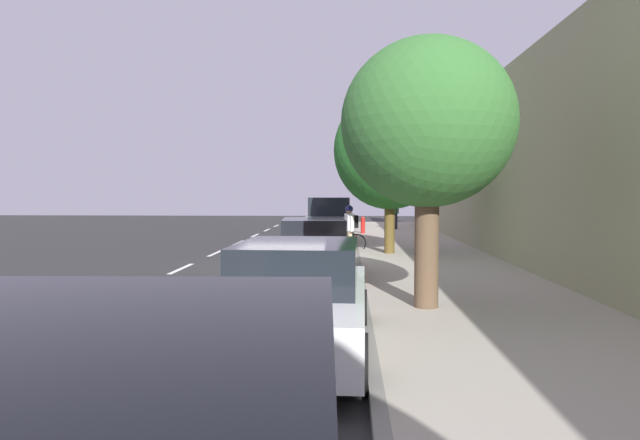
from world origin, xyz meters
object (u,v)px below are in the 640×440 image
at_px(parked_sedan_red_mid, 314,249).
at_px(cyclist_with_backpack, 350,225).
at_px(parked_suv_silver_far, 330,220).
at_px(pedestrian_on_phone, 395,211).
at_px(parked_sedan_green_farthest, 336,216).
at_px(bicycle_at_curb, 344,243).
at_px(street_tree_mid_block, 428,125).
at_px(street_tree_far_end, 390,151).
at_px(parked_sedan_white_second, 298,300).
at_px(fire_hydrant, 363,225).

bearing_deg(parked_sedan_red_mid, cyclist_with_backpack, 80.18).
distance_m(parked_suv_silver_far, pedestrian_on_phone, 8.38).
relative_size(parked_sedan_red_mid, parked_suv_silver_far, 0.96).
height_order(parked_suv_silver_far, parked_sedan_green_farthest, parked_suv_silver_far).
relative_size(parked_sedan_red_mid, bicycle_at_curb, 2.75).
bearing_deg(parked_sedan_red_mid, street_tree_mid_block, -61.72).
xyz_separation_m(street_tree_far_end, pedestrian_on_phone, (1.24, 12.68, -2.43)).
xyz_separation_m(parked_sedan_white_second, cyclist_with_backpack, (0.72, 12.11, 0.32)).
relative_size(cyclist_with_backpack, fire_hydrant, 2.09).
bearing_deg(bicycle_at_curb, parked_suv_silver_far, 99.10).
distance_m(cyclist_with_backpack, street_tree_far_end, 2.93).
distance_m(parked_sedan_red_mid, pedestrian_on_phone, 17.72).
bearing_deg(parked_sedan_white_second, parked_sedan_red_mid, 91.84).
distance_m(parked_sedan_white_second, fire_hydrant, 20.63).
distance_m(parked_sedan_green_farthest, street_tree_far_end, 16.26).
relative_size(parked_sedan_green_farthest, street_tree_mid_block, 0.94).
distance_m(parked_sedan_red_mid, street_tree_far_end, 5.92).
bearing_deg(parked_sedan_green_farthest, fire_hydrant, -77.57).
relative_size(parked_sedan_red_mid, street_tree_mid_block, 0.95).
relative_size(cyclist_with_backpack, pedestrian_on_phone, 1.00).
relative_size(parked_sedan_white_second, parked_sedan_red_mid, 0.99).
bearing_deg(street_tree_mid_block, parked_sedan_red_mid, 118.28).
bearing_deg(pedestrian_on_phone, cyclist_with_backpack, -102.07).
xyz_separation_m(parked_sedan_white_second, parked_sedan_red_mid, (-0.22, 6.71, 0.00)).
distance_m(parked_suv_silver_far, street_tree_mid_block, 14.26).
distance_m(cyclist_with_backpack, street_tree_mid_block, 9.94).
bearing_deg(fire_hydrant, parked_suv_silver_far, -110.04).
relative_size(street_tree_mid_block, street_tree_far_end, 0.87).
bearing_deg(pedestrian_on_phone, street_tree_mid_block, -93.28).
distance_m(parked_sedan_green_farthest, bicycle_at_curb, 14.73).
relative_size(parked_sedan_white_second, pedestrian_on_phone, 2.53).
xyz_separation_m(parked_sedan_white_second, street_tree_far_end, (2.04, 11.40, 2.83)).
bearing_deg(parked_sedan_green_farthest, street_tree_mid_block, -85.09).
distance_m(parked_sedan_white_second, pedestrian_on_phone, 24.30).
xyz_separation_m(parked_suv_silver_far, street_tree_far_end, (2.17, -5.03, 2.56)).
xyz_separation_m(parked_sedan_red_mid, parked_sedan_green_farthest, (0.13, 20.55, 0.00)).
bearing_deg(pedestrian_on_phone, street_tree_far_end, -95.57).
height_order(bicycle_at_curb, fire_hydrant, fire_hydrant).
relative_size(bicycle_at_curb, fire_hydrant, 1.95).
distance_m(bicycle_at_curb, pedestrian_on_phone, 11.89).
height_order(bicycle_at_curb, street_tree_mid_block, street_tree_mid_block).
distance_m(cyclist_with_backpack, fire_hydrant, 8.51).
bearing_deg(street_tree_mid_block, fire_hydrant, 92.07).
xyz_separation_m(parked_sedan_white_second, street_tree_mid_block, (2.04, 2.52, 2.61)).
height_order(bicycle_at_curb, street_tree_far_end, street_tree_far_end).
height_order(parked_suv_silver_far, street_tree_far_end, street_tree_far_end).
distance_m(parked_sedan_white_second, street_tree_mid_block, 4.16).
xyz_separation_m(parked_sedan_white_second, pedestrian_on_phone, (3.28, 24.08, 0.40)).
xyz_separation_m(parked_sedan_red_mid, cyclist_with_backpack, (0.93, 5.39, 0.32)).
bearing_deg(parked_sedan_white_second, cyclist_with_backpack, 86.61).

